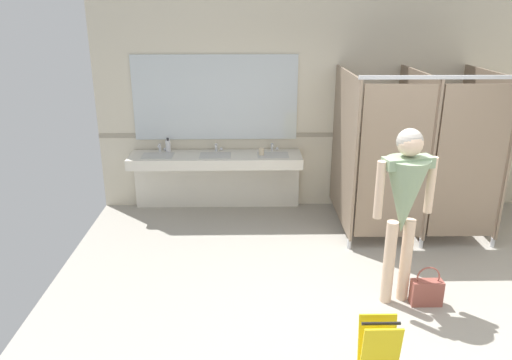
% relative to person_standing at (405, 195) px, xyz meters
% --- Properties ---
extents(ground_plane, '(6.85, 6.26, 0.10)m').
position_rel_person_standing_xyz_m(ground_plane, '(-0.09, -0.31, -1.16)').
color(ground_plane, '#9E998E').
extents(wall_back, '(6.85, 0.12, 2.94)m').
position_rel_person_standing_xyz_m(wall_back, '(-0.09, 2.58, 0.36)').
color(wall_back, beige).
rests_on(wall_back, ground_plane).
extents(wall_back_tile_band, '(6.85, 0.01, 0.06)m').
position_rel_person_standing_xyz_m(wall_back_tile_band, '(-0.09, 2.52, -0.06)').
color(wall_back_tile_band, '#9E937F').
rests_on(wall_back_tile_band, wall_back).
extents(vanity_counter, '(2.34, 0.54, 0.96)m').
position_rel_person_standing_xyz_m(vanity_counter, '(-1.87, 2.32, -0.49)').
color(vanity_counter, silver).
rests_on(vanity_counter, ground_plane).
extents(mirror_panel, '(2.24, 0.02, 1.15)m').
position_rel_person_standing_xyz_m(mirror_panel, '(-1.87, 2.51, 0.47)').
color(mirror_panel, silver).
rests_on(mirror_panel, wall_back).
extents(bathroom_stalls, '(1.80, 1.46, 2.06)m').
position_rel_person_standing_xyz_m(bathroom_stalls, '(0.65, 1.59, -0.03)').
color(bathroom_stalls, '#84705B').
rests_on(bathroom_stalls, ground_plane).
extents(person_standing, '(0.59, 0.48, 1.73)m').
position_rel_person_standing_xyz_m(person_standing, '(0.00, 0.00, 0.00)').
color(person_standing, beige).
rests_on(person_standing, ground_plane).
extents(handbag, '(0.30, 0.12, 0.41)m').
position_rel_person_standing_xyz_m(handbag, '(0.29, -0.09, -0.97)').
color(handbag, '#934C42').
rests_on(handbag, ground_plane).
extents(soap_dispenser, '(0.07, 0.07, 0.20)m').
position_rel_person_standing_xyz_m(soap_dispenser, '(-2.54, 2.39, -0.18)').
color(soap_dispenser, white).
rests_on(soap_dispenser, vanity_counter).
extents(paper_cup, '(0.07, 0.07, 0.10)m').
position_rel_person_standing_xyz_m(paper_cup, '(-1.25, 2.20, -0.21)').
color(paper_cup, beige).
rests_on(paper_cup, vanity_counter).
extents(wet_floor_sign, '(0.28, 0.19, 0.61)m').
position_rel_person_standing_xyz_m(wet_floor_sign, '(-0.49, -1.21, -0.79)').
color(wet_floor_sign, yellow).
rests_on(wet_floor_sign, ground_plane).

